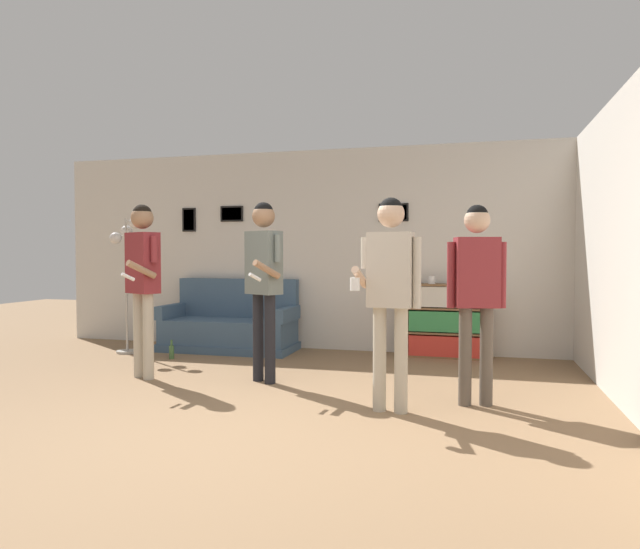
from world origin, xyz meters
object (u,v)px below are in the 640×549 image
bookshelf (445,321)px  bottle_on_floor (172,351)px  floor_lamp (126,256)px  person_watcher_holding_cup (390,279)px  drinking_cup (432,280)px  person_spectator_near_bookshelf (476,282)px  person_player_foreground_left (143,270)px  person_player_foreground_center (264,270)px  couch (230,327)px

bookshelf → bottle_on_floor: bookshelf is taller
floor_lamp → bottle_on_floor: (0.78, -0.23, -1.18)m
person_watcher_holding_cup → bookshelf: bearing=83.0°
floor_lamp → drinking_cup: floor_lamp is taller
bookshelf → drinking_cup: bearing=180.0°
person_watcher_holding_cup → bottle_on_floor: 3.52m
person_spectator_near_bookshelf → bottle_on_floor: 3.96m
bookshelf → person_player_foreground_left: person_player_foreground_left is taller
drinking_cup → person_player_foreground_left: bearing=-144.0°
person_player_foreground_center → bottle_on_floor: person_player_foreground_center is taller
couch → drinking_cup: bearing=4.1°
person_spectator_near_bookshelf → drinking_cup: (-0.53, 2.26, -0.09)m
couch → person_spectator_near_bookshelf: (3.19, -2.07, 0.75)m
person_spectator_near_bookshelf → bottle_on_floor: person_spectator_near_bookshelf is taller
person_player_foreground_center → floor_lamp: bearing=154.0°
bookshelf → person_spectator_near_bookshelf: 2.36m
person_player_foreground_left → person_player_foreground_center: (1.28, 0.15, 0.00)m
floor_lamp → person_spectator_near_bookshelf: size_ratio=1.04×
floor_lamp → person_watcher_holding_cup: size_ratio=1.01×
floor_lamp → bottle_on_floor: floor_lamp is taller
bottle_on_floor → drinking_cup: drinking_cup is taller
drinking_cup → person_player_foreground_center: bearing=-129.0°
person_watcher_holding_cup → couch: bearing=135.5°
person_watcher_holding_cup → drinking_cup: (0.15, 2.65, -0.12)m
person_player_foreground_center → drinking_cup: size_ratio=18.91×
bookshelf → person_player_foreground_left: (-2.99, -2.05, 0.67)m
person_spectator_near_bookshelf → person_player_foreground_center: bearing=170.0°
person_watcher_holding_cup → floor_lamp: bearing=153.0°
person_player_foreground_left → person_player_foreground_center: 1.29m
drinking_cup → couch: bearing=-175.9°
person_player_foreground_left → person_watcher_holding_cup: person_player_foreground_left is taller
floor_lamp → person_player_foreground_left: size_ratio=0.98×
person_watcher_holding_cup → person_spectator_near_bookshelf: size_ratio=1.02×
person_player_foreground_left → couch: bearing=85.2°
bookshelf → drinking_cup: size_ratio=11.21×
person_player_foreground_left → person_watcher_holding_cup: 2.73m
bookshelf → drinking_cup: (-0.17, 0.00, 0.51)m
bookshelf → drinking_cup: 0.54m
couch → person_player_foreground_center: size_ratio=0.99×
person_player_foreground_left → person_spectator_near_bookshelf: size_ratio=1.05×
drinking_cup → bottle_on_floor: bearing=-162.3°
bottle_on_floor → person_spectator_near_bookshelf: bearing=-19.4°
bookshelf → person_player_foreground_left: bearing=-145.6°
person_player_foreground_left → floor_lamp: bearing=129.3°
person_player_foreground_center → bottle_on_floor: 2.08m
person_watcher_holding_cup → bottle_on_floor: person_watcher_holding_cup is taller
couch → person_watcher_holding_cup: person_watcher_holding_cup is taller
person_spectator_near_bookshelf → bottle_on_floor: size_ratio=7.32×
couch → bottle_on_floor: bearing=-118.5°
couch → person_player_foreground_center: bearing=-56.6°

